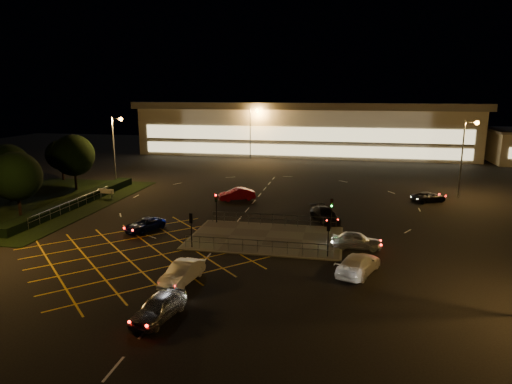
% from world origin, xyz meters
% --- Properties ---
extents(ground, '(180.00, 180.00, 0.00)m').
position_xyz_m(ground, '(0.00, 0.00, 0.00)').
color(ground, black).
rests_on(ground, ground).
extents(pedestrian_island, '(14.00, 9.00, 0.12)m').
position_xyz_m(pedestrian_island, '(2.00, -2.00, 0.06)').
color(pedestrian_island, '#4C4944').
rests_on(pedestrian_island, ground).
extents(grass_verge, '(18.00, 30.00, 0.08)m').
position_xyz_m(grass_verge, '(-28.00, 6.00, 0.04)').
color(grass_verge, black).
rests_on(grass_verge, ground).
extents(hedge, '(2.00, 26.00, 1.00)m').
position_xyz_m(hedge, '(-23.00, 6.00, 0.50)').
color(hedge, black).
rests_on(hedge, ground).
extents(supermarket, '(72.00, 26.50, 10.50)m').
position_xyz_m(supermarket, '(0.00, 61.95, 5.31)').
color(supermarket, beige).
rests_on(supermarket, ground).
extents(streetlight_nw, '(1.78, 0.56, 10.03)m').
position_xyz_m(streetlight_nw, '(-23.56, 18.00, 6.56)').
color(streetlight_nw, slate).
rests_on(streetlight_nw, ground).
extents(streetlight_ne, '(1.78, 0.56, 10.03)m').
position_xyz_m(streetlight_ne, '(24.44, 20.00, 6.56)').
color(streetlight_ne, slate).
rests_on(streetlight_ne, ground).
extents(streetlight_far_left, '(1.78, 0.56, 10.03)m').
position_xyz_m(streetlight_far_left, '(-9.56, 48.00, 6.56)').
color(streetlight_far_left, slate).
rests_on(streetlight_far_left, ground).
extents(streetlight_far_right, '(1.78, 0.56, 10.03)m').
position_xyz_m(streetlight_far_right, '(30.44, 50.00, 6.56)').
color(streetlight_far_right, slate).
rests_on(streetlight_far_right, ground).
extents(signal_sw, '(0.28, 0.30, 3.15)m').
position_xyz_m(signal_sw, '(-4.00, -5.99, 2.37)').
color(signal_sw, black).
rests_on(signal_sw, pedestrian_island).
extents(signal_se, '(0.28, 0.30, 3.15)m').
position_xyz_m(signal_se, '(8.00, -5.99, 2.37)').
color(signal_se, black).
rests_on(signal_se, pedestrian_island).
extents(signal_nw, '(0.28, 0.30, 3.15)m').
position_xyz_m(signal_nw, '(-4.00, 1.99, 2.37)').
color(signal_nw, black).
rests_on(signal_nw, pedestrian_island).
extents(signal_ne, '(0.28, 0.30, 3.15)m').
position_xyz_m(signal_ne, '(8.00, 1.99, 2.37)').
color(signal_ne, black).
rests_on(signal_ne, pedestrian_island).
extents(tree_b, '(5.40, 5.40, 7.35)m').
position_xyz_m(tree_b, '(-32.00, 6.00, 4.64)').
color(tree_b, black).
rests_on(tree_b, ground).
extents(tree_c, '(5.76, 5.76, 7.84)m').
position_xyz_m(tree_c, '(-28.00, 14.00, 4.95)').
color(tree_c, black).
rests_on(tree_c, ground).
extents(tree_d, '(4.68, 4.68, 6.37)m').
position_xyz_m(tree_d, '(-34.00, 20.00, 4.02)').
color(tree_d, black).
rests_on(tree_d, ground).
extents(tree_e, '(5.40, 5.40, 7.35)m').
position_xyz_m(tree_e, '(-26.00, 0.00, 4.64)').
color(tree_e, black).
rests_on(tree_e, ground).
extents(car_near_silver, '(2.65, 4.78, 1.54)m').
position_xyz_m(car_near_silver, '(-1.80, -18.61, 0.77)').
color(car_near_silver, '#A0A1A7').
rests_on(car_near_silver, ground).
extents(car_queue_white, '(2.30, 4.74, 1.50)m').
position_xyz_m(car_queue_white, '(-2.27, -13.17, 0.75)').
color(car_queue_white, silver).
rests_on(car_queue_white, ground).
extents(car_left_blue, '(3.54, 4.87, 1.23)m').
position_xyz_m(car_left_blue, '(-10.41, -1.87, 0.62)').
color(car_left_blue, '#0B1243').
rests_on(car_left_blue, ground).
extents(car_far_dkgrey, '(3.93, 5.38, 1.45)m').
position_xyz_m(car_far_dkgrey, '(7.22, 5.00, 0.72)').
color(car_far_dkgrey, black).
rests_on(car_far_dkgrey, ground).
extents(car_right_silver, '(4.47, 1.92, 1.50)m').
position_xyz_m(car_right_silver, '(10.42, -3.17, 0.75)').
color(car_right_silver, silver).
rests_on(car_right_silver, ground).
extents(car_circ_red, '(4.85, 3.58, 1.53)m').
position_xyz_m(car_circ_red, '(-4.34, 12.56, 0.76)').
color(car_circ_red, maroon).
rests_on(car_circ_red, ground).
extents(car_east_grey, '(4.90, 3.97, 1.24)m').
position_xyz_m(car_east_grey, '(19.70, 16.42, 0.62)').
color(car_east_grey, black).
rests_on(car_east_grey, ground).
extents(car_approach_white, '(4.00, 5.80, 1.56)m').
position_xyz_m(car_approach_white, '(10.45, -8.95, 0.78)').
color(car_approach_white, silver).
rests_on(car_approach_white, ground).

